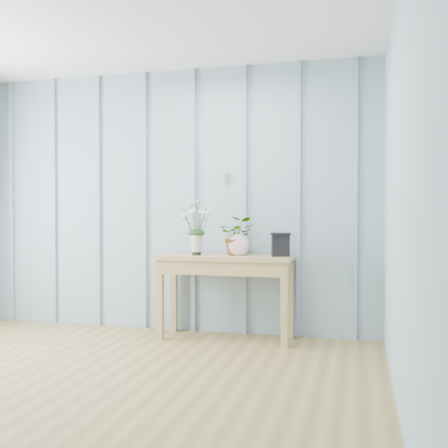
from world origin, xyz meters
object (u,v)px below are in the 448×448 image
(sideboard, at_px, (225,268))
(daisy_vase, at_px, (196,219))
(felt_disc_vessel, at_px, (239,245))
(carved_box, at_px, (280,244))

(sideboard, relative_size, daisy_vase, 2.33)
(felt_disc_vessel, distance_m, carved_box, 0.37)
(felt_disc_vessel, xyz_separation_m, carved_box, (0.37, 0.02, 0.01))
(felt_disc_vessel, bearing_deg, carved_box, 8.53)
(sideboard, relative_size, carved_box, 5.85)
(daisy_vase, bearing_deg, felt_disc_vessel, 3.84)
(daisy_vase, relative_size, carved_box, 2.51)
(daisy_vase, xyz_separation_m, carved_box, (0.75, 0.05, -0.22))
(sideboard, bearing_deg, felt_disc_vessel, -12.21)
(sideboard, distance_m, felt_disc_vessel, 0.25)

